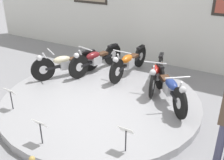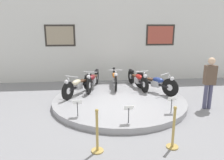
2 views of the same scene
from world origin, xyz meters
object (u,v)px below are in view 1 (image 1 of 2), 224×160
object	(u,v)px
motorcycle_red	(157,72)
info_placard_front_centre	(40,126)
motorcycle_cream	(65,63)
motorcycle_maroon	(96,59)
info_placard_front_right	(126,133)
motorcycle_orange	(129,62)
info_placard_front_left	(10,94)
motorcycle_blue	(169,87)

from	to	relation	value
motorcycle_red	info_placard_front_centre	distance (m)	3.35
motorcycle_cream	motorcycle_maroon	bearing A→B (deg)	50.79
motorcycle_maroon	info_placard_front_right	xyz separation A→B (m)	(2.32, -2.66, -0.03)
motorcycle_cream	info_placard_front_centre	size ratio (longest dim) A/B	3.41
motorcycle_orange	info_placard_front_left	bearing A→B (deg)	-115.46
info_placard_front_centre	info_placard_front_right	bearing A→B (deg)	22.02
motorcycle_cream	info_placard_front_left	distance (m)	1.98
motorcycle_cream	motorcycle_blue	size ratio (longest dim) A/B	1.08
motorcycle_cream	motorcycle_red	world-z (taller)	motorcycle_cream
motorcycle_orange	info_placard_front_right	xyz separation A→B (m)	(1.39, -2.92, -0.03)
motorcycle_maroon	info_placard_front_right	size ratio (longest dim) A/B	3.86
motorcycle_cream	motorcycle_orange	world-z (taller)	motorcycle_orange
motorcycle_cream	motorcycle_blue	world-z (taller)	motorcycle_blue
motorcycle_orange	motorcycle_blue	xyz separation A→B (m)	(1.48, -0.93, 0.00)
motorcycle_red	info_placard_front_centre	world-z (taller)	motorcycle_red
motorcycle_maroon	motorcycle_red	distance (m)	1.85
motorcycle_maroon	info_placard_front_centre	xyz separation A→B (m)	(0.92, -3.22, -0.03)
motorcycle_maroon	motorcycle_red	bearing A→B (deg)	-0.07
info_placard_front_left	motorcycle_maroon	bearing A→B (deg)	80.05
info_placard_front_centre	info_placard_front_left	bearing A→B (deg)	157.98
info_placard_front_left	motorcycle_blue	bearing A→B (deg)	34.61
motorcycle_red	motorcycle_blue	bearing A→B (deg)	-50.32
motorcycle_cream	motorcycle_orange	size ratio (longest dim) A/B	0.87
info_placard_front_left	info_placard_front_centre	distance (m)	1.50
motorcycle_cream	info_placard_front_left	world-z (taller)	motorcycle_cream
info_placard_front_right	motorcycle_red	bearing A→B (deg)	99.97
motorcycle_cream	motorcycle_maroon	distance (m)	0.87
motorcycle_orange	motorcycle_red	distance (m)	0.96
motorcycle_red	motorcycle_blue	size ratio (longest dim) A/B	1.20
motorcycle_blue	info_placard_front_centre	bearing A→B (deg)	-120.20
motorcycle_maroon	motorcycle_orange	xyz separation A→B (m)	(0.92, 0.26, -0.00)
info_placard_front_left	motorcycle_cream	bearing A→B (deg)	92.51
motorcycle_cream	motorcycle_orange	bearing A→B (deg)	32.47
motorcycle_red	motorcycle_blue	world-z (taller)	motorcycle_blue
motorcycle_red	info_placard_front_right	xyz separation A→B (m)	(0.47, -2.65, -0.02)
motorcycle_red	motorcycle_cream	bearing A→B (deg)	-164.30
motorcycle_maroon	info_placard_front_left	distance (m)	2.70
motorcycle_cream	info_placard_front_centre	xyz separation A→B (m)	(1.48, -2.54, -0.02)
motorcycle_cream	motorcycle_orange	distance (m)	1.75
motorcycle_cream	motorcycle_orange	xyz separation A→B (m)	(1.48, 0.94, 0.01)
motorcycle_blue	info_placard_front_left	bearing A→B (deg)	-145.39
motorcycle_maroon	motorcycle_orange	size ratio (longest dim) A/B	0.98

